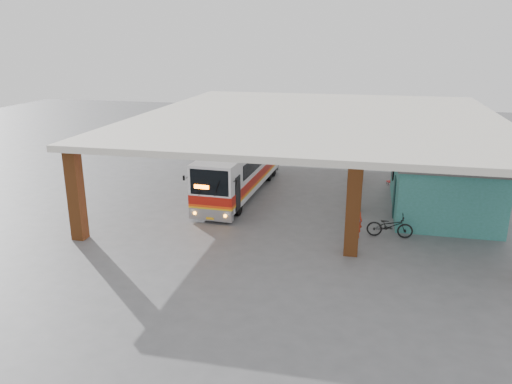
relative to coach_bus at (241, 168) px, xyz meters
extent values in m
plane|color=#515154|center=(3.89, -4.54, -1.59)|extent=(90.00, 90.00, 0.00)
cube|color=brown|center=(6.89, -7.54, 0.59)|extent=(0.60, 0.60, 4.35)
cube|color=brown|center=(6.89, -1.54, 0.59)|extent=(0.60, 0.60, 4.35)
cube|color=brown|center=(6.89, 4.46, 0.59)|extent=(0.60, 0.60, 4.35)
cube|color=brown|center=(-5.61, -8.54, 0.59)|extent=(0.60, 0.60, 4.35)
cube|color=brown|center=(-5.61, 12.46, 0.59)|extent=(0.60, 0.60, 4.35)
cube|color=brown|center=(13.89, 12.46, 0.59)|extent=(0.60, 0.60, 4.35)
cube|color=silver|center=(4.39, 1.96, 2.91)|extent=(21.00, 23.00, 0.30)
cube|color=#307866|center=(11.39, -0.54, -0.09)|extent=(5.00, 8.00, 3.00)
cube|color=#535353|center=(11.39, -0.54, 1.46)|extent=(5.20, 8.20, 0.12)
cube|color=#133635|center=(8.87, -2.04, -0.54)|extent=(0.08, 0.95, 2.10)
cube|color=black|center=(8.87, 0.96, 0.21)|extent=(0.08, 1.20, 1.00)
cube|color=black|center=(8.84, 0.96, 0.21)|extent=(0.04, 1.30, 1.10)
cube|color=white|center=(0.00, 0.03, 0.13)|extent=(2.70, 10.94, 2.53)
cube|color=white|center=(-0.04, -0.87, 1.49)|extent=(1.20, 2.76, 0.23)
cube|color=gray|center=(-0.21, -5.23, -1.09)|extent=(2.30, 0.45, 0.63)
cube|color=#AB150B|center=(0.00, 0.03, -0.36)|extent=(2.74, 10.94, 0.45)
cube|color=#F2460D|center=(0.00, 0.03, -0.65)|extent=(2.74, 10.94, 0.12)
cube|color=#EEAC14|center=(0.00, 0.03, -0.75)|extent=(2.74, 10.94, 0.09)
cube|color=black|center=(-0.22, -5.35, 0.60)|extent=(2.01, 0.18, 1.31)
cube|color=black|center=(-1.11, 0.80, 0.59)|extent=(0.38, 8.14, 0.81)
cube|color=black|center=(1.17, 0.71, 0.59)|extent=(0.38, 8.14, 0.81)
cube|color=#FF5905|center=(-0.63, -5.40, 0.36)|extent=(0.77, 0.08, 0.20)
sphere|color=orange|center=(-1.03, -5.39, -1.06)|extent=(0.16, 0.16, 0.16)
sphere|color=orange|center=(0.59, -5.46, -1.06)|extent=(0.16, 0.16, 0.16)
cube|color=#EEAC14|center=(-0.22, -5.43, -1.27)|extent=(0.41, 0.05, 0.11)
cylinder|color=black|center=(-1.10, -3.73, -1.13)|extent=(0.33, 0.92, 0.90)
cylinder|color=black|center=(0.80, -3.80, -1.13)|extent=(0.33, 0.92, 0.90)
cylinder|color=black|center=(-0.82, 3.24, -1.13)|extent=(0.33, 0.92, 0.90)
cylinder|color=black|center=(1.08, 3.16, -1.13)|extent=(0.33, 0.92, 0.90)
cylinder|color=black|center=(-0.77, 4.41, -1.13)|extent=(0.33, 0.92, 0.90)
cylinder|color=black|center=(1.13, 4.33, -1.13)|extent=(0.33, 0.92, 0.90)
imported|color=black|center=(8.59, -5.14, -1.02)|extent=(2.15, 0.79, 1.12)
imported|color=#B82D17|center=(7.01, -5.53, -0.77)|extent=(0.61, 0.42, 1.63)
cube|color=#B01612|center=(8.89, 3.93, -1.38)|extent=(0.47, 0.47, 0.05)
cube|color=#B01612|center=(9.05, 3.97, -1.13)|extent=(0.15, 0.38, 0.55)
cylinder|color=black|center=(8.78, 3.74, -1.49)|extent=(0.03, 0.03, 0.18)
cylinder|color=black|center=(9.08, 3.82, -1.49)|extent=(0.03, 0.03, 0.18)
cylinder|color=black|center=(8.70, 4.04, -1.49)|extent=(0.03, 0.03, 0.18)
cylinder|color=black|center=(9.00, 4.12, -1.49)|extent=(0.03, 0.03, 0.18)
camera|label=1|loc=(7.28, -27.98, 7.49)|focal=35.00mm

